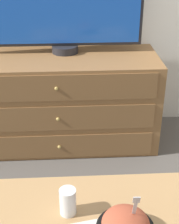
% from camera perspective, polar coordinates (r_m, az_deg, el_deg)
% --- Properties ---
extents(ground_plane, '(12.00, 12.00, 0.00)m').
position_cam_1_polar(ground_plane, '(2.78, -2.06, -1.25)').
color(ground_plane, '#56514C').
extents(dresser, '(1.33, 0.52, 0.63)m').
position_cam_1_polar(dresser, '(2.38, -5.12, 1.87)').
color(dresser, olive).
rests_on(dresser, ground_plane).
extents(drink_cup, '(0.06, 0.06, 0.11)m').
position_cam_1_polar(drink_cup, '(1.34, -3.61, -14.86)').
color(drink_cup, '#9E6638').
rests_on(drink_cup, coffee_table).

